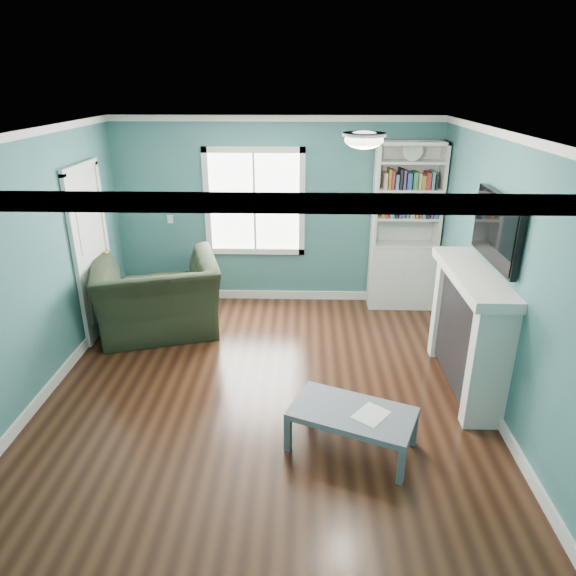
{
  "coord_description": "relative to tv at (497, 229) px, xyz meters",
  "views": [
    {
      "loc": [
        0.38,
        -4.53,
        3.02
      ],
      "look_at": [
        0.23,
        0.4,
        1.02
      ],
      "focal_mm": 32.0,
      "sensor_mm": 36.0,
      "label": 1
    }
  ],
  "objects": [
    {
      "name": "floor",
      "position": [
        -2.2,
        -0.2,
        -1.72
      ],
      "size": [
        5.0,
        5.0,
        0.0
      ],
      "primitive_type": "plane",
      "color": "black",
      "rests_on": "ground"
    },
    {
      "name": "room_walls",
      "position": [
        -2.2,
        -0.2,
        -0.14
      ],
      "size": [
        5.0,
        5.0,
        5.0
      ],
      "color": "#38676B",
      "rests_on": "ground"
    },
    {
      "name": "trim",
      "position": [
        -2.2,
        -0.2,
        -0.49
      ],
      "size": [
        4.5,
        5.0,
        2.6
      ],
      "color": "white",
      "rests_on": "ground"
    },
    {
      "name": "window",
      "position": [
        -2.5,
        2.29,
        -0.27
      ],
      "size": [
        1.4,
        0.06,
        1.5
      ],
      "color": "white",
      "rests_on": "room_walls"
    },
    {
      "name": "bookshelf",
      "position": [
        -0.43,
        2.1,
        -0.8
      ],
      "size": [
        0.9,
        0.35,
        2.31
      ],
      "color": "silver",
      "rests_on": "ground"
    },
    {
      "name": "fireplace",
      "position": [
        -0.12,
        0.0,
        -1.09
      ],
      "size": [
        0.44,
        1.58,
        1.3
      ],
      "color": "black",
      "rests_on": "ground"
    },
    {
      "name": "tv",
      "position": [
        0.0,
        0.0,
        0.0
      ],
      "size": [
        0.06,
        1.1,
        0.65
      ],
      "primitive_type": "cube",
      "color": "black",
      "rests_on": "fireplace"
    },
    {
      "name": "door",
      "position": [
        -4.42,
        1.2,
        -0.65
      ],
      "size": [
        0.12,
        0.98,
        2.17
      ],
      "color": "silver",
      "rests_on": "ground"
    },
    {
      "name": "ceiling_fixture",
      "position": [
        -1.3,
        -0.1,
        0.82
      ],
      "size": [
        0.38,
        0.38,
        0.15
      ],
      "color": "white",
      "rests_on": "room_walls"
    },
    {
      "name": "light_switch",
      "position": [
        -3.7,
        2.28,
        -0.52
      ],
      "size": [
        0.08,
        0.01,
        0.12
      ],
      "primitive_type": "cube",
      "color": "white",
      "rests_on": "room_walls"
    },
    {
      "name": "recliner",
      "position": [
        -3.65,
        1.19,
        -1.08
      ],
      "size": [
        1.7,
        1.35,
        1.29
      ],
      "primitive_type": "imported",
      "rotation": [
        0.0,
        0.0,
        -2.84
      ],
      "color": "black",
      "rests_on": "ground"
    },
    {
      "name": "coffee_table",
      "position": [
        -1.38,
        -1.03,
        -1.39
      ],
      "size": [
        1.19,
        0.93,
        0.38
      ],
      "rotation": [
        0.0,
        0.0,
        -0.39
      ],
      "color": "#525B62",
      "rests_on": "ground"
    },
    {
      "name": "paper_sheet",
      "position": [
        -1.22,
        -1.08,
        -1.34
      ],
      "size": [
        0.37,
        0.37,
        0.0
      ],
      "primitive_type": "cube",
      "rotation": [
        0.0,
        0.0,
        -0.68
      ],
      "color": "white",
      "rests_on": "coffee_table"
    }
  ]
}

